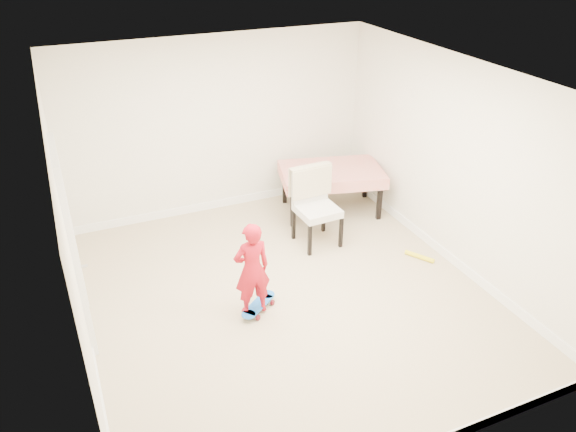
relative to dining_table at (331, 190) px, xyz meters
name	(u,v)px	position (x,y,z in m)	size (l,w,h in m)	color
ground	(287,295)	(-1.46, -1.71, -0.34)	(5.00, 5.00, 0.00)	tan
ceiling	(287,80)	(-1.46, -1.71, 2.24)	(4.50, 5.00, 0.04)	white
wall_back	(219,127)	(-1.46, 0.77, 0.96)	(4.50, 0.04, 2.60)	silver
wall_front	(422,338)	(-1.46, -4.19, 0.96)	(4.50, 0.04, 2.60)	silver
wall_left	(70,240)	(-3.69, -1.71, 0.96)	(0.04, 5.00, 2.60)	silver
wall_right	(454,165)	(0.77, -1.71, 0.96)	(0.04, 5.00, 2.60)	silver
door	(74,249)	(-3.68, -1.41, 0.68)	(0.10, 0.94, 2.11)	white
baseboard_back	(223,203)	(-1.46, 0.78, -0.28)	(4.50, 0.02, 0.12)	white
baseboard_left	(91,341)	(-3.70, -1.71, -0.28)	(0.02, 5.00, 0.12)	white
baseboard_right	(442,251)	(0.78, -1.71, -0.28)	(0.02, 5.00, 0.12)	white
dining_table	(331,190)	(0.00, 0.00, 0.00)	(1.47, 0.93, 0.69)	red
dining_chair	(317,208)	(-0.61, -0.77, 0.19)	(0.58, 0.66, 1.07)	white
skateboard	(259,307)	(-1.87, -1.85, -0.30)	(0.58, 0.21, 0.09)	blue
child	(252,272)	(-1.95, -1.88, 0.22)	(0.41, 0.27, 1.13)	#B61220
foam_toy	(419,256)	(0.46, -1.68, -0.31)	(0.06, 0.06, 0.40)	yellow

